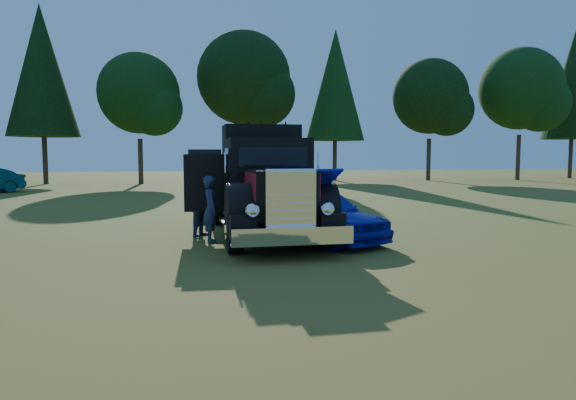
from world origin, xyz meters
The scene contains 6 objects.
ground centered at (0.00, 0.00, 0.00)m, with size 120.00×120.00×0.00m, color #425D1B.
treeline centered at (-2.56, 27.41, 7.70)m, with size 72.10×24.04×13.84m.
diamond_t_truck centered at (1.22, 2.27, 1.28)m, with size 3.38×7.16×3.00m.
hotrod_coupe centered at (2.46, 1.32, 0.67)m, with size 3.09×4.34×1.89m.
spectator_near centered at (-0.25, 1.73, 0.83)m, with size 0.61×0.40×1.67m, color #202E4B.
spectator_far centered at (-0.37, 2.74, 0.81)m, with size 0.79×0.61×1.62m, color #1D2245.
Camera 1 is at (-0.95, -11.08, 2.17)m, focal length 32.00 mm.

